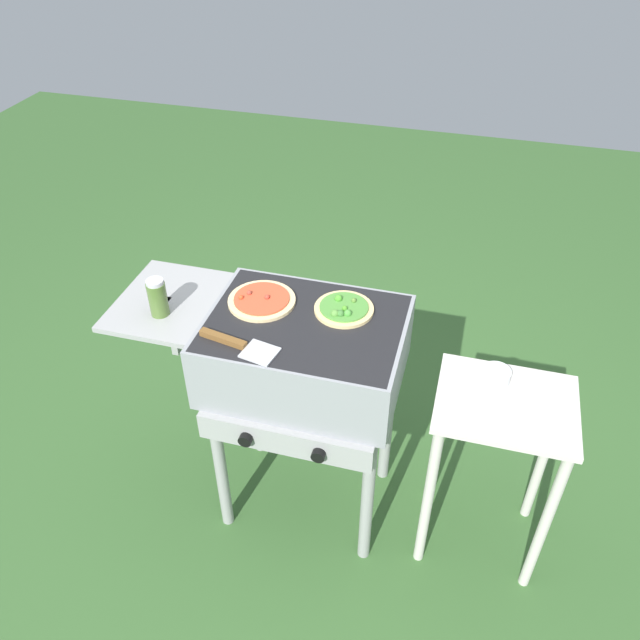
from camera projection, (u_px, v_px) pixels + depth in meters
name	position (u px, v px, depth m)	size (l,w,h in m)	color
ground_plane	(308.00, 496.00, 2.57)	(8.00, 8.00, 0.00)	#38602D
grill	(301.00, 356.00, 2.10)	(0.96, 0.53, 0.90)	gray
pizza_veggie	(344.00, 309.00, 2.05)	(0.19, 0.19, 0.04)	#E0C17F
pizza_pepperoni	(262.00, 300.00, 2.09)	(0.22, 0.22, 0.03)	beige
sauce_jar	(158.00, 297.00, 2.01)	(0.06, 0.06, 0.13)	#4C6B2D
spatula	(238.00, 344.00, 1.92)	(0.27, 0.11, 0.02)	#B7BABF
prep_table	(496.00, 444.00, 2.11)	(0.44, 0.36, 0.72)	beige
topping_bowl_near	(496.00, 376.00, 2.05)	(0.09, 0.09, 0.04)	silver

